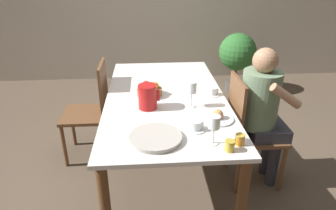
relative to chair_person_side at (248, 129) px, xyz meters
The scene contains 16 objects.
ground_plane 0.86m from the chair_person_side, 165.04° to the left, with size 20.00×20.00×0.00m, color brown.
dining_table 0.72m from the chair_person_side, 165.04° to the left, with size 0.98×1.85×0.74m.
chair_person_side is the anchor object (origin of this frame).
chair_opposite 1.43m from the chair_person_side, 160.65° to the left, with size 0.42×0.42×0.95m.
person_seated 0.23m from the chair_person_side, 11.91° to the right, with size 0.39×0.41×1.19m.
red_pitcher 0.89m from the chair_person_side, behind, with size 0.17×0.14×0.19m.
wine_glass_water 0.63m from the chair_person_side, behind, with size 0.07×0.07×0.20m.
wine_glass_juice 0.80m from the chair_person_side, 127.56° to the right, with size 0.07×0.07×0.19m.
teacup_near_person 0.70m from the chair_person_side, 142.83° to the right, with size 0.13×0.13×0.07m.
teacup_across 0.43m from the chair_person_side, 147.42° to the left, with size 0.13×0.13×0.07m.
serving_tray 0.96m from the chair_person_side, 147.77° to the right, with size 0.34×0.34×0.03m.
bread_plate 0.50m from the chair_person_side, 142.36° to the right, with size 0.23×0.23×0.08m.
jam_jar_amber 0.70m from the chair_person_side, 114.78° to the right, with size 0.06×0.06×0.07m.
jam_jar_red 0.79m from the chair_person_side, 118.39° to the right, with size 0.06×0.06×0.07m.
fruit_bowl 0.88m from the chair_person_side, 165.48° to the left, with size 0.21×0.21×0.12m.
potted_plant 2.07m from the chair_person_side, 76.62° to the left, with size 0.53×0.53×0.86m.
Camera 1 is at (-0.14, -2.29, 1.76)m, focal length 32.00 mm.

